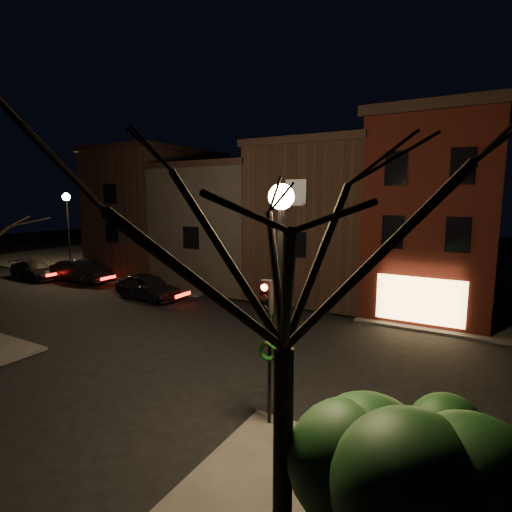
{
  "coord_description": "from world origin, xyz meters",
  "views": [
    {
      "loc": [
        10.33,
        -14.48,
        6.29
      ],
      "look_at": [
        0.05,
        3.64,
        3.2
      ],
      "focal_mm": 28.0,
      "sensor_mm": 36.0,
      "label": 1
    }
  ],
  "objects_px": {
    "street_lamp_near": "(281,244)",
    "bare_tree_right": "(286,206)",
    "evergreen_bush": "(404,481)",
    "parked_car_c": "(35,270)",
    "parked_car_a": "(148,286)",
    "street_lamp_far": "(67,211)",
    "parked_car_b": "(81,271)",
    "traffic_signal": "(268,330)"
  },
  "relations": [
    {
      "from": "street_lamp_near",
      "to": "bare_tree_right",
      "type": "xyz_separation_m",
      "value": [
        1.3,
        -2.5,
        0.97
      ]
    },
    {
      "from": "traffic_signal",
      "to": "parked_car_b",
      "type": "height_order",
      "value": "traffic_signal"
    },
    {
      "from": "traffic_signal",
      "to": "parked_car_c",
      "type": "height_order",
      "value": "traffic_signal"
    },
    {
      "from": "street_lamp_far",
      "to": "bare_tree_right",
      "type": "height_order",
      "value": "bare_tree_right"
    },
    {
      "from": "street_lamp_far",
      "to": "evergreen_bush",
      "type": "height_order",
      "value": "street_lamp_far"
    },
    {
      "from": "parked_car_b",
      "to": "parked_car_c",
      "type": "height_order",
      "value": "parked_car_b"
    },
    {
      "from": "bare_tree_right",
      "to": "parked_car_a",
      "type": "distance_m",
      "value": 19.75
    },
    {
      "from": "bare_tree_right",
      "to": "parked_car_b",
      "type": "bearing_deg",
      "value": 150.46
    },
    {
      "from": "evergreen_bush",
      "to": "parked_car_a",
      "type": "distance_m",
      "value": 20.35
    },
    {
      "from": "parked_car_a",
      "to": "bare_tree_right",
      "type": "bearing_deg",
      "value": -121.73
    },
    {
      "from": "parked_car_b",
      "to": "parked_car_c",
      "type": "relative_size",
      "value": 1.06
    },
    {
      "from": "traffic_signal",
      "to": "evergreen_bush",
      "type": "relative_size",
      "value": 1.18
    },
    {
      "from": "evergreen_bush",
      "to": "parked_car_c",
      "type": "distance_m",
      "value": 31.2
    },
    {
      "from": "evergreen_bush",
      "to": "parked_car_b",
      "type": "relative_size",
      "value": 0.68
    },
    {
      "from": "street_lamp_near",
      "to": "bare_tree_right",
      "type": "relative_size",
      "value": 0.76
    },
    {
      "from": "parked_car_b",
      "to": "parked_car_c",
      "type": "xyz_separation_m",
      "value": [
        -4.07,
        -1.06,
        -0.14
      ]
    },
    {
      "from": "traffic_signal",
      "to": "bare_tree_right",
      "type": "relative_size",
      "value": 0.48
    },
    {
      "from": "parked_car_b",
      "to": "parked_car_c",
      "type": "distance_m",
      "value": 4.21
    },
    {
      "from": "parked_car_c",
      "to": "parked_car_a",
      "type": "bearing_deg",
      "value": -87.55
    },
    {
      "from": "traffic_signal",
      "to": "street_lamp_near",
      "type": "bearing_deg",
      "value": -39.37
    },
    {
      "from": "traffic_signal",
      "to": "parked_car_b",
      "type": "xyz_separation_m",
      "value": [
        -21.04,
        10.01,
        -1.98
      ]
    },
    {
      "from": "street_lamp_far",
      "to": "bare_tree_right",
      "type": "relative_size",
      "value": 0.76
    },
    {
      "from": "bare_tree_right",
      "to": "parked_car_b",
      "type": "relative_size",
      "value": 1.68
    },
    {
      "from": "bare_tree_right",
      "to": "parked_car_a",
      "type": "relative_size",
      "value": 1.81
    },
    {
      "from": "bare_tree_right",
      "to": "parked_car_c",
      "type": "height_order",
      "value": "bare_tree_right"
    },
    {
      "from": "street_lamp_near",
      "to": "parked_car_a",
      "type": "height_order",
      "value": "street_lamp_near"
    },
    {
      "from": "parked_car_a",
      "to": "parked_car_c",
      "type": "bearing_deg",
      "value": 95.43
    },
    {
      "from": "street_lamp_far",
      "to": "parked_car_c",
      "type": "bearing_deg",
      "value": -100.6
    },
    {
      "from": "street_lamp_far",
      "to": "traffic_signal",
      "type": "xyz_separation_m",
      "value": [
        24.6,
        -11.71,
        -2.37
      ]
    },
    {
      "from": "bare_tree_right",
      "to": "traffic_signal",
      "type": "bearing_deg",
      "value": 122.41
    },
    {
      "from": "bare_tree_right",
      "to": "evergreen_bush",
      "type": "height_order",
      "value": "bare_tree_right"
    },
    {
      "from": "street_lamp_near",
      "to": "parked_car_c",
      "type": "relative_size",
      "value": 1.36
    },
    {
      "from": "parked_car_b",
      "to": "bare_tree_right",
      "type": "bearing_deg",
      "value": -120.79
    },
    {
      "from": "evergreen_bush",
      "to": "parked_car_c",
      "type": "relative_size",
      "value": 0.72
    },
    {
      "from": "street_lamp_far",
      "to": "parked_car_c",
      "type": "xyz_separation_m",
      "value": [
        -0.52,
        -2.76,
        -4.49
      ]
    },
    {
      "from": "evergreen_bush",
      "to": "parked_car_a",
      "type": "relative_size",
      "value": 0.73
    },
    {
      "from": "parked_car_c",
      "to": "traffic_signal",
      "type": "bearing_deg",
      "value": -106.19
    },
    {
      "from": "street_lamp_near",
      "to": "parked_car_b",
      "type": "xyz_separation_m",
      "value": [
        -21.64,
        10.5,
        -4.35
      ]
    },
    {
      "from": "traffic_signal",
      "to": "parked_car_a",
      "type": "bearing_deg",
      "value": 146.19
    },
    {
      "from": "traffic_signal",
      "to": "parked_car_b",
      "type": "relative_size",
      "value": 0.8
    },
    {
      "from": "parked_car_b",
      "to": "traffic_signal",
      "type": "bearing_deg",
      "value": -116.68
    },
    {
      "from": "traffic_signal",
      "to": "parked_car_c",
      "type": "bearing_deg",
      "value": 160.4
    }
  ]
}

